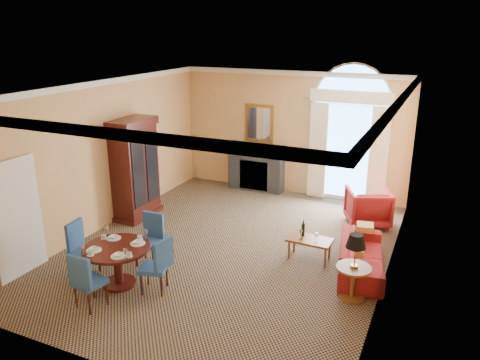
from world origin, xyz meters
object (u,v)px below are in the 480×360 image
at_px(dining_table, 117,257).
at_px(armoire, 135,170).
at_px(armchair, 368,207).
at_px(coffee_table, 309,240).
at_px(side_table, 355,260).
at_px(sofa, 361,255).

bearing_deg(dining_table, armoire, 120.37).
relative_size(armchair, coffee_table, 1.09).
distance_m(dining_table, side_table, 3.94).
bearing_deg(armoire, sofa, -4.76).
bearing_deg(coffee_table, armchair, 73.14).
bearing_deg(coffee_table, armoire, 175.81).
bearing_deg(sofa, coffee_table, 79.38).
xyz_separation_m(sofa, armchair, (-0.27, 2.15, 0.13)).
bearing_deg(side_table, armoire, 164.66).
bearing_deg(armchair, dining_table, 28.31).
xyz_separation_m(armoire, armchair, (5.00, 1.71, -0.69)).
relative_size(sofa, side_table, 1.75).
bearing_deg(armchair, coffee_table, 47.67).
bearing_deg(armchair, armoire, -4.95).
bearing_deg(sofa, armchair, -3.43).
bearing_deg(side_table, armchair, 95.71).
bearing_deg(armchair, side_table, 71.88).
relative_size(armoire, armchair, 2.51).
bearing_deg(dining_table, coffee_table, 39.83).
distance_m(coffee_table, side_table, 1.49).
relative_size(armoire, sofa, 1.18).
height_order(dining_table, coffee_table, dining_table).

